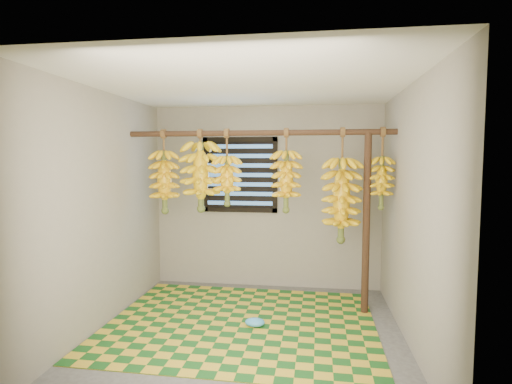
% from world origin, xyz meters
% --- Properties ---
extents(floor, '(3.00, 3.00, 0.01)m').
position_xyz_m(floor, '(0.00, 0.00, -0.01)').
color(floor, '#4A4A4A').
rests_on(floor, ground).
extents(ceiling, '(3.00, 3.00, 0.01)m').
position_xyz_m(ceiling, '(0.00, 0.00, 2.40)').
color(ceiling, silver).
rests_on(ceiling, wall_back).
extents(wall_back, '(3.00, 0.01, 2.40)m').
position_xyz_m(wall_back, '(0.00, 1.50, 1.20)').
color(wall_back, gray).
rests_on(wall_back, floor).
extents(wall_left, '(0.01, 3.00, 2.40)m').
position_xyz_m(wall_left, '(-1.50, 0.00, 1.20)').
color(wall_left, gray).
rests_on(wall_left, floor).
extents(wall_right, '(0.01, 3.00, 2.40)m').
position_xyz_m(wall_right, '(1.50, 0.00, 1.20)').
color(wall_right, gray).
rests_on(wall_right, floor).
extents(window, '(1.00, 0.04, 1.00)m').
position_xyz_m(window, '(-0.35, 1.48, 1.50)').
color(window, black).
rests_on(window, wall_back).
extents(hanging_pole, '(3.00, 0.06, 0.06)m').
position_xyz_m(hanging_pole, '(0.00, 0.70, 2.00)').
color(hanging_pole, '#462919').
rests_on(hanging_pole, wall_left).
extents(support_post, '(0.08, 0.08, 2.00)m').
position_xyz_m(support_post, '(1.20, 0.70, 1.00)').
color(support_post, '#462919').
rests_on(support_post, floor).
extents(woven_mat, '(2.77, 2.23, 0.01)m').
position_xyz_m(woven_mat, '(-0.11, 0.22, 0.01)').
color(woven_mat, '#19551C').
rests_on(woven_mat, floor).
extents(plastic_bag, '(0.21, 0.15, 0.08)m').
position_xyz_m(plastic_bag, '(0.05, 0.14, 0.05)').
color(plastic_bag, '#3EA3E8').
rests_on(plastic_bag, woven_mat).
extents(banana_bunch_a, '(0.32, 0.32, 0.97)m').
position_xyz_m(banana_bunch_a, '(-1.10, 0.70, 1.45)').
color(banana_bunch_a, brown).
rests_on(banana_bunch_a, hanging_pole).
extents(banana_bunch_b, '(0.44, 0.44, 0.93)m').
position_xyz_m(banana_bunch_b, '(-0.66, 0.70, 1.51)').
color(banana_bunch_b, brown).
rests_on(banana_bunch_b, hanging_pole).
extents(banana_bunch_c, '(0.31, 0.31, 0.87)m').
position_xyz_m(banana_bunch_c, '(-0.35, 0.70, 1.47)').
color(banana_bunch_c, brown).
rests_on(banana_bunch_c, hanging_pole).
extents(banana_bunch_d, '(0.31, 0.31, 0.93)m').
position_xyz_m(banana_bunch_d, '(0.32, 0.70, 1.46)').
color(banana_bunch_d, brown).
rests_on(banana_bunch_d, hanging_pole).
extents(banana_bunch_e, '(0.41, 0.41, 1.25)m').
position_xyz_m(banana_bunch_e, '(0.93, 0.70, 1.26)').
color(banana_bunch_e, brown).
rests_on(banana_bunch_e, hanging_pole).
extents(banana_bunch_f, '(0.25, 0.25, 0.88)m').
position_xyz_m(banana_bunch_f, '(1.35, 0.70, 1.46)').
color(banana_bunch_f, brown).
rests_on(banana_bunch_f, hanging_pole).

